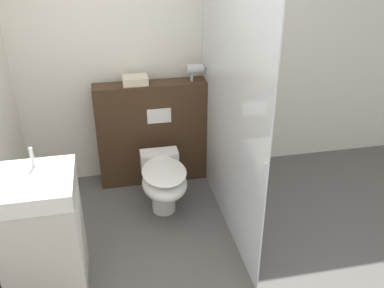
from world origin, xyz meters
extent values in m
cube|color=silver|center=(0.00, 1.90, 1.25)|extent=(8.00, 0.06, 2.50)
cube|color=#3D2819|center=(-0.08, 1.70, 0.51)|extent=(1.16, 0.21, 1.01)
cube|color=white|center=(-0.08, 1.59, 0.73)|extent=(0.22, 0.01, 0.14)
cube|color=silver|center=(0.38, 0.97, 1.06)|extent=(0.01, 1.80, 2.11)
sphere|color=#B2B2B7|center=(0.38, 0.10, 1.01)|extent=(0.04, 0.04, 0.04)
cylinder|color=white|center=(-0.12, 1.15, 0.16)|extent=(0.21, 0.21, 0.32)
ellipsoid|color=white|center=(-0.12, 1.06, 0.34)|extent=(0.38, 0.52, 0.21)
ellipsoid|color=white|center=(-0.12, 1.06, 0.46)|extent=(0.37, 0.51, 0.02)
cube|color=white|center=(-0.12, 1.37, 0.40)|extent=(0.34, 0.15, 0.16)
cube|color=beige|center=(-1.03, 0.43, 0.39)|extent=(0.50, 0.51, 0.79)
cube|color=white|center=(-1.03, 0.43, 0.84)|extent=(0.51, 0.52, 0.12)
cylinder|color=silver|center=(-1.03, 0.56, 0.97)|extent=(0.02, 0.02, 0.14)
cylinder|color=#B7B7BC|center=(0.27, 1.69, 1.13)|extent=(0.14, 0.09, 0.09)
cone|color=#B7B7BC|center=(0.36, 1.69, 1.13)|extent=(0.03, 0.07, 0.07)
cylinder|color=#B7B7BC|center=(0.25, 1.69, 1.07)|extent=(0.03, 0.03, 0.10)
cube|color=beige|center=(-0.27, 1.71, 1.05)|extent=(0.23, 0.18, 0.07)
camera|label=1|loc=(-0.51, -1.98, 2.32)|focal=40.00mm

